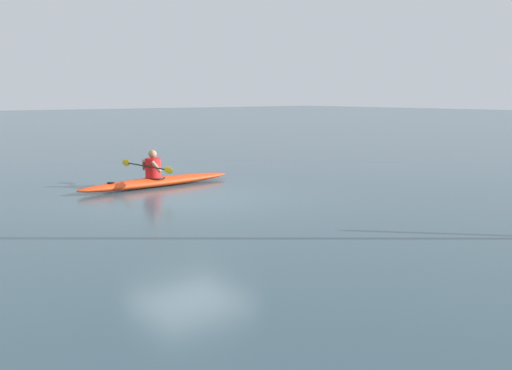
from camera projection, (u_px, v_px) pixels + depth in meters
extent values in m
plane|color=#334C56|center=(188.00, 199.00, 12.99)|extent=(160.00, 160.00, 0.00)
ellipsoid|color=red|center=(158.00, 182.00, 14.81)|extent=(4.47, 0.84, 0.24)
torus|color=black|center=(155.00, 178.00, 14.74)|extent=(0.56, 0.56, 0.04)
cylinder|color=black|center=(111.00, 183.00, 13.91)|extent=(0.18, 0.18, 0.02)
cylinder|color=red|center=(153.00, 168.00, 14.66)|extent=(0.39, 0.39, 0.50)
sphere|color=#936B4C|center=(153.00, 154.00, 14.61)|extent=(0.21, 0.21, 0.21)
cylinder|color=black|center=(146.00, 166.00, 14.52)|extent=(0.15, 2.03, 0.03)
ellipsoid|color=gold|center=(168.00, 170.00, 13.77)|extent=(0.06, 0.40, 0.17)
ellipsoid|color=gold|center=(126.00, 163.00, 15.27)|extent=(0.06, 0.40, 0.17)
cylinder|color=#936B4C|center=(156.00, 167.00, 14.38)|extent=(0.23, 0.27, 0.34)
cylinder|color=#936B4C|center=(144.00, 165.00, 14.82)|extent=(0.21, 0.28, 0.34)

